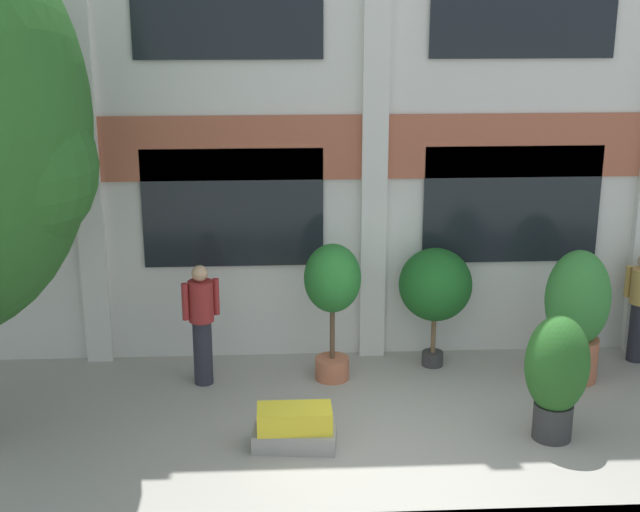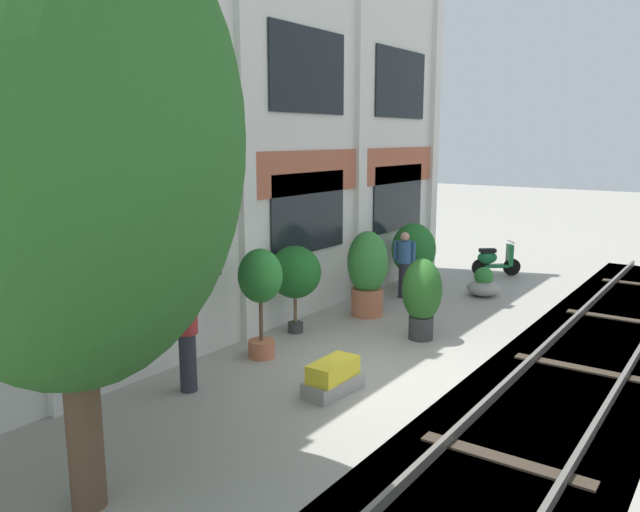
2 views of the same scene
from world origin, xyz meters
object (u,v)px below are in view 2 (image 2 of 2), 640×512
(potted_plant_ribbed_drum, at_px, (368,271))
(potted_plant_glazed_jar, at_px, (414,252))
(potted_plant_low_pan, at_px, (260,284))
(resident_near_plants, at_px, (372,265))
(potted_plant_terracotta_small, at_px, (295,273))
(potted_plant_fluted_column, at_px, (422,295))
(broadleaf_tree, at_px, (63,147))
(potted_plant_wide_bowl, at_px, (483,285))
(resident_by_doorway, at_px, (187,333))
(potted_plant_square_trough, at_px, (333,378))
(scooter_near_curb, at_px, (494,260))
(resident_watching_tracks, at_px, (404,263))

(potted_plant_ribbed_drum, xyz_separation_m, potted_plant_glazed_jar, (2.87, 0.35, -0.07))
(potted_plant_low_pan, bearing_deg, resident_near_plants, 5.06)
(potted_plant_glazed_jar, xyz_separation_m, resident_near_plants, (-1.73, 0.22, -0.06))
(potted_plant_glazed_jar, bearing_deg, potted_plant_terracotta_small, 177.60)
(potted_plant_fluted_column, height_order, potted_plant_ribbed_drum, potted_plant_ribbed_drum)
(potted_plant_terracotta_small, bearing_deg, broadleaf_tree, -162.97)
(potted_plant_wide_bowl, bearing_deg, resident_by_doorway, 169.16)
(broadleaf_tree, distance_m, resident_near_plants, 9.60)
(broadleaf_tree, bearing_deg, resident_by_doorway, 27.22)
(broadleaf_tree, bearing_deg, potted_plant_square_trough, -6.58)
(potted_plant_fluted_column, height_order, scooter_near_curb, potted_plant_fluted_column)
(potted_plant_glazed_jar, bearing_deg, potted_plant_low_pan, -178.37)
(resident_watching_tracks, height_order, resident_near_plants, resident_near_plants)
(potted_plant_square_trough, distance_m, potted_plant_glazed_jar, 7.12)
(potted_plant_low_pan, xyz_separation_m, potted_plant_glazed_jar, (6.20, 0.18, -0.40))
(potted_plant_glazed_jar, relative_size, resident_near_plants, 1.03)
(potted_plant_wide_bowl, distance_m, potted_plant_terracotta_small, 5.42)
(potted_plant_low_pan, bearing_deg, potted_plant_fluted_column, -36.01)
(potted_plant_terracotta_small, bearing_deg, potted_plant_fluted_column, -64.40)
(potted_plant_low_pan, height_order, scooter_near_curb, potted_plant_low_pan)
(potted_plant_ribbed_drum, height_order, potted_plant_glazed_jar, potted_plant_ribbed_drum)
(potted_plant_low_pan, xyz_separation_m, resident_watching_tracks, (5.17, -0.10, -0.47))
(potted_plant_square_trough, xyz_separation_m, scooter_near_curb, (9.34, 0.86, 0.20))
(potted_plant_fluted_column, distance_m, resident_near_plants, 2.96)
(potted_plant_fluted_column, height_order, potted_plant_square_trough, potted_plant_fluted_column)
(potted_plant_low_pan, distance_m, resident_watching_tracks, 5.19)
(potted_plant_fluted_column, relative_size, potted_plant_square_trough, 1.54)
(potted_plant_fluted_column, distance_m, potted_plant_terracotta_small, 2.49)
(potted_plant_glazed_jar, xyz_separation_m, resident_watching_tracks, (-1.04, -0.28, -0.07))
(broadleaf_tree, xyz_separation_m, potted_plant_fluted_column, (7.04, -0.39, -2.86))
(potted_plant_wide_bowl, xyz_separation_m, potted_plant_terracotta_small, (-4.96, 2.00, 0.93))
(potted_plant_fluted_column, distance_m, resident_by_doorway, 4.67)
(resident_near_plants, bearing_deg, resident_watching_tracks, 97.57)
(resident_near_plants, bearing_deg, potted_plant_terracotta_small, -46.38)
(potted_plant_terracotta_small, xyz_separation_m, resident_near_plants, (3.00, 0.02, -0.34))
(potted_plant_low_pan, height_order, resident_watching_tracks, potted_plant_low_pan)
(resident_near_plants, bearing_deg, scooter_near_curb, 114.67)
(scooter_near_curb, height_order, resident_watching_tracks, resident_watching_tracks)
(broadleaf_tree, bearing_deg, potted_plant_ribbed_drum, 9.32)
(broadleaf_tree, xyz_separation_m, potted_plant_low_pan, (4.50, 1.45, -2.40))
(resident_watching_tracks, bearing_deg, potted_plant_square_trough, -1.64)
(potted_plant_ribbed_drum, xyz_separation_m, resident_by_doorway, (-5.11, 0.12, -0.08))
(potted_plant_square_trough, relative_size, potted_plant_ribbed_drum, 0.55)
(resident_by_doorway, bearing_deg, potted_plant_glazed_jar, 66.59)
(potted_plant_glazed_jar, bearing_deg, potted_plant_ribbed_drum, -173.13)
(potted_plant_fluted_column, xyz_separation_m, potted_plant_terracotta_small, (-1.06, 2.22, 0.33))
(potted_plant_ribbed_drum, bearing_deg, broadleaf_tree, -170.68)
(broadleaf_tree, xyz_separation_m, resident_by_doorway, (2.72, 1.40, -2.82))
(potted_plant_fluted_column, relative_size, scooter_near_curb, 1.41)
(potted_plant_fluted_column, height_order, resident_watching_tracks, resident_watching_tracks)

